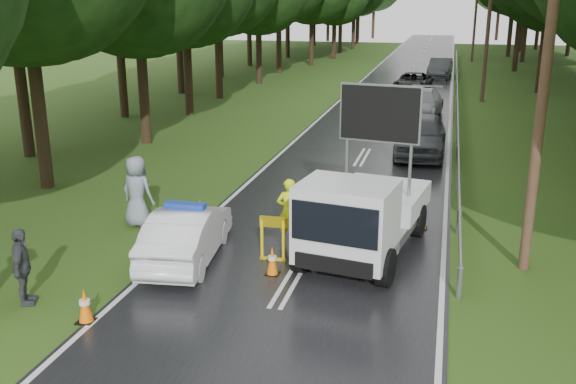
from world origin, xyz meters
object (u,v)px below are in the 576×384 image
(officer, at_px, (289,211))
(queue_car_fourth, at_px, (440,68))
(police_sedan, at_px, (187,235))
(work_truck, at_px, (362,214))
(queue_car_first, at_px, (421,135))
(queue_car_third, at_px, (413,83))
(civilian, at_px, (315,226))
(barrier, at_px, (316,231))
(queue_car_second, at_px, (420,104))

(officer, distance_m, queue_car_fourth, 37.68)
(police_sedan, relative_size, work_truck, 0.78)
(queue_car_first, height_order, queue_car_third, queue_car_first)
(civilian, bearing_deg, officer, 134.64)
(work_truck, relative_size, queue_car_third, 1.13)
(officer, bearing_deg, civilian, 104.94)
(work_truck, distance_m, officer, 2.06)
(officer, height_order, queue_car_fourth, officer)
(queue_car_first, relative_size, queue_car_fourth, 1.04)
(queue_car_first, bearing_deg, queue_car_third, 95.00)
(civilian, height_order, queue_car_fourth, civilian)
(barrier, relative_size, queue_car_fourth, 0.60)
(work_truck, bearing_deg, queue_car_first, 94.48)
(barrier, height_order, queue_car_first, queue_car_first)
(work_truck, relative_size, barrier, 1.93)
(civilian, relative_size, queue_car_third, 0.38)
(queue_car_third, xyz_separation_m, queue_car_fourth, (1.61, 8.86, 0.11))
(barrier, bearing_deg, officer, 125.89)
(work_truck, xyz_separation_m, officer, (-1.98, 0.53, -0.24))
(queue_car_fourth, bearing_deg, queue_car_second, -87.77)
(barrier, distance_m, queue_car_third, 30.04)
(queue_car_fourth, bearing_deg, work_truck, -87.37)
(queue_car_fourth, bearing_deg, queue_car_third, -96.02)
(queue_car_first, xyz_separation_m, queue_car_fourth, (0.18, 26.85, -0.06))
(police_sedan, height_order, queue_car_first, queue_car_first)
(work_truck, height_order, queue_car_second, work_truck)
(barrier, height_order, queue_car_third, queue_car_third)
(work_truck, bearing_deg, civilian, -142.96)
(queue_car_third, bearing_deg, officer, -88.75)
(officer, xyz_separation_m, queue_car_fourth, (3.06, 37.56, -0.10))
(officer, height_order, queue_car_first, officer)
(officer, relative_size, queue_car_first, 0.36)
(officer, xyz_separation_m, civilian, (0.92, -1.09, 0.04))
(police_sedan, bearing_deg, work_truck, -169.63)
(officer, relative_size, queue_car_second, 0.34)
(civilian, bearing_deg, police_sedan, -162.11)
(officer, relative_size, queue_car_fourth, 0.37)
(queue_car_second, xyz_separation_m, queue_car_third, (-0.96, 9.29, -0.07))
(queue_car_first, bearing_deg, civilian, -98.90)
(police_sedan, xyz_separation_m, civilian, (3.03, 0.73, 0.23))
(work_truck, xyz_separation_m, queue_car_second, (0.44, 19.94, -0.37))
(work_truck, bearing_deg, officer, 174.09)
(queue_car_third, height_order, queue_car_fourth, queue_car_fourth)
(queue_car_first, xyz_separation_m, queue_car_third, (-1.42, 17.99, -0.16))
(barrier, height_order, queue_car_second, queue_car_second)
(police_sedan, distance_m, queue_car_third, 30.73)
(barrier, height_order, civilian, civilian)
(civilian, bearing_deg, queue_car_third, 93.40)
(civilian, height_order, queue_car_second, civilian)
(queue_car_first, height_order, queue_car_second, queue_car_first)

